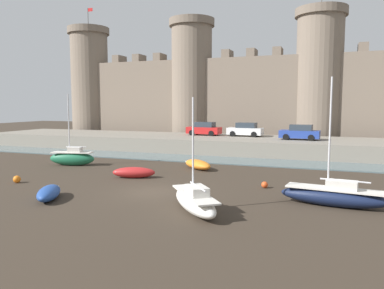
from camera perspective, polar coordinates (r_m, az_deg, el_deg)
The scene contains 15 objects.
ground_plane at distance 23.27m, azimuth -5.89°, elevation -7.21°, with size 160.00×160.00×0.00m, color #382D23.
water_channel at distance 36.09m, azimuth 3.86°, elevation -2.36°, with size 80.00×4.50×0.10m, color slate.
quay_road at distance 42.95m, azimuth 6.58°, elevation -0.00°, with size 63.50×10.00×1.64m, color gray.
castle at distance 51.58m, azimuth 9.05°, elevation 8.44°, with size 57.88×6.38×20.25m.
rowboat_foreground_right at distance 31.20m, azimuth 0.88°, elevation -3.03°, with size 3.48×3.23×0.77m.
sailboat_midflat_left at distance 21.25m, azimuth 20.76°, elevation -7.25°, with size 5.59×2.02×6.77m.
rowboat_midflat_right at distance 27.79m, azimuth -8.86°, elevation -4.20°, with size 3.28×1.94×0.80m.
sailboat_near_channel_left at distance 34.63m, azimuth -17.78°, elevation -1.91°, with size 4.19×2.07×6.27m.
sailboat_foreground_left at distance 18.91m, azimuth 0.42°, elevation -8.55°, with size 4.11×4.76×5.71m.
rowboat_midflat_centre at distance 22.76m, azimuth -20.99°, elevation -6.86°, with size 2.43×3.18×0.76m.
mooring_buoy_off_centre at distance 28.39m, azimuth -25.12°, elevation -4.82°, with size 0.50×0.50×0.50m, color orange.
mooring_buoy_mid_mud at distance 24.63m, azimuth 11.01°, elevation -6.05°, with size 0.42×0.42×0.42m, color #E04C1E.
car_quay_west at distance 41.22m, azimuth 16.12°, elevation 1.77°, with size 4.20×2.08×1.62m.
car_quay_east at distance 45.59m, azimuth 1.87°, elevation 2.40°, with size 4.20×2.08×1.62m.
car_quay_centre_west at distance 44.44m, azimuth 8.15°, elevation 2.25°, with size 4.20×2.08×1.62m.
Camera 1 is at (9.97, -20.33, 5.34)m, focal length 35.00 mm.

